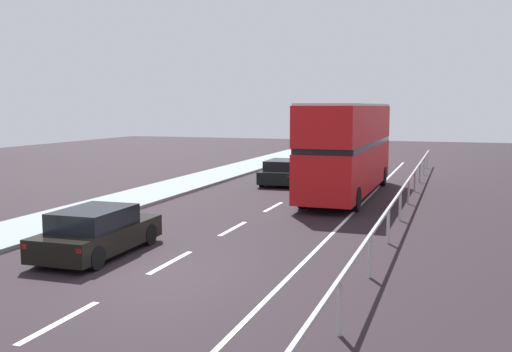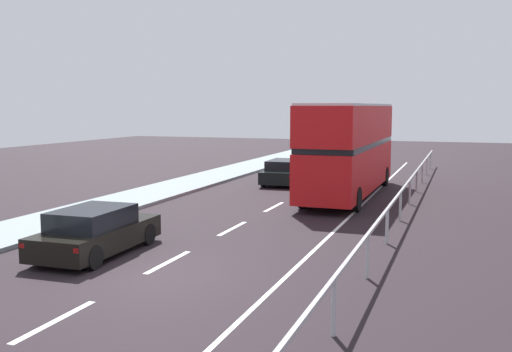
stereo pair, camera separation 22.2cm
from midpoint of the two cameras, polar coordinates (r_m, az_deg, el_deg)
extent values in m
cube|color=black|center=(15.11, -10.08, -9.49)|extent=(73.82, 120.00, 0.10)
cube|color=silver|center=(12.28, -18.67, -13.38)|extent=(0.16, 2.41, 0.01)
cube|color=silver|center=(15.96, -8.24, -8.38)|extent=(0.16, 2.41, 0.01)
cube|color=silver|center=(20.02, -2.01, -5.19)|extent=(0.16, 2.41, 0.01)
cube|color=silver|center=(24.28, 2.05, -3.05)|extent=(0.16, 2.41, 0.01)
cube|color=silver|center=(28.64, 4.87, -1.55)|extent=(0.16, 2.41, 0.01)
cube|color=silver|center=(33.07, 6.93, -0.45)|extent=(0.16, 2.41, 0.01)
cube|color=silver|center=(37.55, 8.51, 0.39)|extent=(0.16, 2.41, 0.01)
cube|color=silver|center=(42.05, 9.75, 1.05)|extent=(0.16, 2.41, 0.01)
cube|color=silver|center=(22.29, 9.42, -4.04)|extent=(0.12, 46.00, 0.01)
cube|color=#B0B0B4|center=(21.86, 14.36, -1.51)|extent=(0.08, 42.00, 0.08)
cylinder|color=#B0B0B4|center=(10.91, 8.26, -12.69)|extent=(0.10, 0.10, 1.08)
cylinder|color=#B0B0B4|center=(14.51, 11.33, -7.80)|extent=(0.10, 0.10, 1.08)
cylinder|color=#B0B0B4|center=(18.20, 13.13, -4.86)|extent=(0.10, 0.10, 1.08)
cylinder|color=#B0B0B4|center=(21.94, 14.32, -2.91)|extent=(0.10, 0.10, 1.08)
cylinder|color=#B0B0B4|center=(25.70, 15.15, -1.53)|extent=(0.10, 0.10, 1.08)
cylinder|color=#B0B0B4|center=(29.47, 15.77, -0.50)|extent=(0.10, 0.10, 1.08)
cylinder|color=#B0B0B4|center=(33.26, 16.25, 0.30)|extent=(0.10, 0.10, 1.08)
cylinder|color=#B0B0B4|center=(37.05, 16.63, 0.93)|extent=(0.10, 0.10, 1.08)
cylinder|color=#B0B0B4|center=(40.84, 16.94, 1.44)|extent=(0.10, 0.10, 1.08)
cube|color=red|center=(27.46, 9.40, 0.84)|extent=(2.50, 11.22, 1.99)
cube|color=black|center=(27.37, 9.44, 3.16)|extent=(2.52, 10.77, 0.24)
cube|color=red|center=(27.33, 9.48, 5.11)|extent=(2.50, 11.22, 1.63)
cube|color=silver|center=(27.32, 9.52, 6.93)|extent=(2.45, 10.99, 0.10)
cube|color=black|center=(32.93, 11.26, 1.96)|extent=(2.16, 0.06, 1.39)
cube|color=yellow|center=(32.81, 11.35, 6.06)|extent=(1.44, 0.05, 0.28)
cylinder|color=black|center=(31.86, 8.87, 0.14)|extent=(0.29, 1.00, 1.00)
cylinder|color=black|center=(31.50, 12.79, -0.02)|extent=(0.29, 1.00, 1.00)
cylinder|color=black|center=(23.95, 4.94, -2.01)|extent=(0.29, 1.00, 1.00)
cylinder|color=black|center=(23.47, 10.13, -2.27)|extent=(0.29, 1.00, 1.00)
cube|color=black|center=(17.13, -15.02, -5.78)|extent=(1.93, 4.30, 0.64)
cube|color=black|center=(16.84, -15.48, -3.98)|extent=(1.66, 2.38, 0.53)
cube|color=red|center=(15.94, -21.67, -6.39)|extent=(0.16, 0.06, 0.12)
cube|color=red|center=(14.96, -16.87, -7.05)|extent=(0.16, 0.06, 0.12)
cylinder|color=black|center=(18.78, -14.74, -5.23)|extent=(0.22, 0.64, 0.64)
cylinder|color=black|center=(17.94, -10.26, -5.67)|extent=(0.22, 0.64, 0.64)
cylinder|color=black|center=(16.53, -20.17, -7.07)|extent=(0.22, 0.64, 0.64)
cylinder|color=black|center=(15.57, -15.33, -7.74)|extent=(0.22, 0.64, 0.64)
cube|color=black|center=(31.50, 3.14, 0.13)|extent=(1.99, 4.38, 0.64)
cube|color=black|center=(31.23, 3.05, 1.13)|extent=(1.69, 2.44, 0.50)
cube|color=red|center=(29.66, 0.61, 0.04)|extent=(0.16, 0.07, 0.12)
cube|color=red|center=(29.24, 3.64, -0.07)|extent=(0.16, 0.07, 0.12)
cylinder|color=black|center=(33.13, 2.38, 0.16)|extent=(0.23, 0.65, 0.64)
cylinder|color=black|center=(32.74, 5.17, 0.06)|extent=(0.23, 0.65, 0.64)
cylinder|color=black|center=(30.34, 0.94, -0.45)|extent=(0.23, 0.65, 0.64)
cylinder|color=black|center=(29.92, 3.98, -0.57)|extent=(0.23, 0.65, 0.64)
camera|label=1|loc=(0.11, -89.71, 0.04)|focal=40.59mm
camera|label=2|loc=(0.11, 90.29, -0.04)|focal=40.59mm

